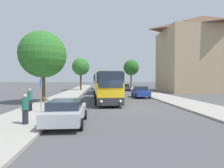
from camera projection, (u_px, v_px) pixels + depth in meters
name	position (u px, v px, depth m)	size (l,w,h in m)	color
ground_plane	(124.00, 109.00, 15.27)	(300.00, 300.00, 0.00)	#4C4C4F
sidewalk_left	(42.00, 109.00, 14.69)	(4.00, 120.00, 0.15)	#A39E93
sidewalk_right	(201.00, 107.00, 15.84)	(4.00, 120.00, 0.15)	#A39E93
building_right_background	(202.00, 54.00, 36.51)	(16.37, 10.26, 15.87)	tan
bus_front	(106.00, 86.00, 20.44)	(2.96, 10.82, 3.33)	#2D2D2D
bus_middle	(102.00, 83.00, 33.56)	(3.12, 10.78, 3.49)	#2D519E
bus_rear	(101.00, 82.00, 48.27)	(2.89, 11.91, 3.33)	silver
parked_car_left_curb	(66.00, 112.00, 9.96)	(2.16, 4.07, 1.42)	#B7B7BC
parked_car_right_near	(141.00, 92.00, 24.83)	(2.15, 4.15, 1.63)	#233D9E
parked_car_right_far	(125.00, 87.00, 41.18)	(2.10, 4.20, 1.52)	slate
bus_stop_sign	(41.00, 91.00, 12.94)	(0.08, 0.45, 2.53)	gray
pedestrian_waiting_near	(30.00, 99.00, 13.71)	(0.36, 0.36, 1.73)	#23232D
pedestrian_waiting_far	(25.00, 109.00, 9.51)	(0.36, 0.36, 1.64)	#23232D
tree_left_near	(81.00, 67.00, 40.71)	(4.03, 4.03, 7.42)	#47331E
tree_left_far	(43.00, 55.00, 18.77)	(4.98, 4.98, 7.60)	#513D23
tree_right_near	(131.00, 68.00, 49.59)	(4.41, 4.41, 8.01)	brown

